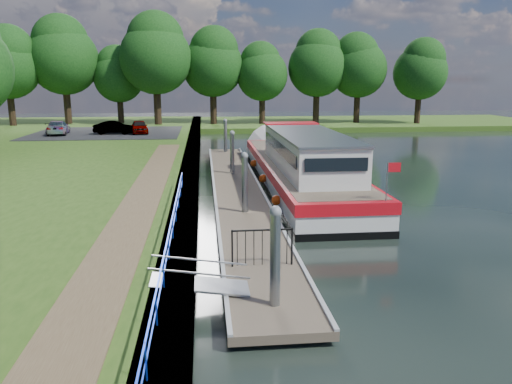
{
  "coord_description": "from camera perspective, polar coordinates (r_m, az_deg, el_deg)",
  "views": [
    {
      "loc": [
        -1.67,
        -11.89,
        5.89
      ],
      "look_at": [
        0.41,
        7.84,
        1.4
      ],
      "focal_mm": 35.0,
      "sensor_mm": 36.0,
      "label": 1
    }
  ],
  "objects": [
    {
      "name": "carpark",
      "position": [
        51.01,
        -16.62,
        6.51
      ],
      "size": [
        14.0,
        12.0,
        0.06
      ],
      "primitive_type": "cube",
      "color": "black",
      "rests_on": "riverbank"
    },
    {
      "name": "horizon_trees",
      "position": [
        60.61,
        -6.14,
        14.63
      ],
      "size": [
        54.38,
        10.03,
        12.87
      ],
      "color": "#332316",
      "rests_on": "ground"
    },
    {
      "name": "car_b",
      "position": [
        49.19,
        -15.9,
        7.09
      ],
      "size": [
        3.81,
        1.56,
        1.23
      ],
      "primitive_type": "imported",
      "rotation": [
        0.0,
        0.0,
        1.5
      ],
      "color": "#999999",
      "rests_on": "carpark"
    },
    {
      "name": "blue_fence",
      "position": [
        15.62,
        -9.74,
        -4.49
      ],
      "size": [
        0.04,
        18.04,
        0.72
      ],
      "color": "#0C2DBF",
      "rests_on": "riverbank"
    },
    {
      "name": "bank_edge",
      "position": [
        27.46,
        -7.72,
        1.08
      ],
      "size": [
        1.1,
        90.0,
        0.78
      ],
      "primitive_type": "cube",
      "color": "#473D2D",
      "rests_on": "ground"
    },
    {
      "name": "car_c",
      "position": [
        50.7,
        -21.69,
        6.86
      ],
      "size": [
        2.36,
        4.6,
        1.28
      ],
      "primitive_type": "imported",
      "rotation": [
        0.0,
        0.0,
        3.27
      ],
      "color": "#999999",
      "rests_on": "carpark"
    },
    {
      "name": "far_bank",
      "position": [
        65.58,
        6.11,
        7.79
      ],
      "size": [
        60.0,
        18.0,
        0.6
      ],
      "primitive_type": "cube",
      "color": "#2F5117",
      "rests_on": "ground"
    },
    {
      "name": "gangway",
      "position": [
        13.46,
        -6.4,
        -10.35
      ],
      "size": [
        2.58,
        1.0,
        0.92
      ],
      "color": "#A5A8AD",
      "rests_on": "ground"
    },
    {
      "name": "car_a",
      "position": [
        49.34,
        -13.18,
        7.27
      ],
      "size": [
        2.09,
        3.88,
        1.25
      ],
      "primitive_type": "imported",
      "rotation": [
        0.0,
        0.0,
        0.17
      ],
      "color": "#999999",
      "rests_on": "carpark"
    },
    {
      "name": "mooring_piles",
      "position": [
        25.37,
        -2.13,
        2.27
      ],
      "size": [
        0.3,
        27.3,
        3.55
      ],
      "color": "gray",
      "rests_on": "ground"
    },
    {
      "name": "gate_panel",
      "position": [
        14.96,
        0.71,
        -5.73
      ],
      "size": [
        1.85,
        0.05,
        1.15
      ],
      "color": "black",
      "rests_on": "ground"
    },
    {
      "name": "footpath",
      "position": [
        20.71,
        -13.4,
        -1.83
      ],
      "size": [
        1.6,
        40.0,
        0.05
      ],
      "primitive_type": "cube",
      "color": "brown",
      "rests_on": "riverbank"
    },
    {
      "name": "barge",
      "position": [
        28.62,
        4.69,
        3.05
      ],
      "size": [
        4.36,
        21.15,
        4.78
      ],
      "color": "black",
      "rests_on": "ground"
    },
    {
      "name": "pontoon",
      "position": [
        25.59,
        -2.11,
        -0.14
      ],
      "size": [
        2.5,
        30.0,
        0.56
      ],
      "color": "brown",
      "rests_on": "ground"
    },
    {
      "name": "ground",
      "position": [
        13.37,
        1.83,
        -13.39
      ],
      "size": [
        160.0,
        160.0,
        0.0
      ],
      "primitive_type": "plane",
      "color": "black",
      "rests_on": "ground"
    }
  ]
}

